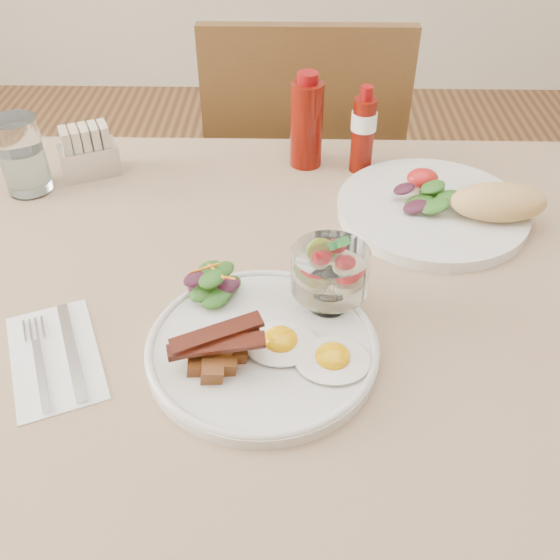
{
  "coord_description": "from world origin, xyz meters",
  "views": [
    {
      "loc": [
        -0.03,
        -0.65,
        1.3
      ],
      "look_at": [
        -0.04,
        -0.06,
        0.82
      ],
      "focal_mm": 40.0,
      "sensor_mm": 36.0,
      "label": 1
    }
  ],
  "objects": [
    {
      "name": "side_salad",
      "position": [
        -0.12,
        -0.03,
        0.79
      ],
      "size": [
        0.08,
        0.07,
        0.04
      ],
      "rotation": [
        0.0,
        0.0,
        0.04
      ],
      "color": "#194E14",
      "rests_on": "main_plate"
    },
    {
      "name": "ketchup_bottle",
      "position": [
        -0.0,
        0.35,
        0.83
      ],
      "size": [
        0.06,
        0.06,
        0.17
      ],
      "rotation": [
        0.0,
        0.0,
        0.01
      ],
      "color": "#5E0D05",
      "rests_on": "table"
    },
    {
      "name": "sugar_caddy",
      "position": [
        -0.37,
        0.3,
        0.79
      ],
      "size": [
        0.11,
        0.09,
        0.09
      ],
      "rotation": [
        0.0,
        0.0,
        0.42
      ],
      "color": "silver",
      "rests_on": "table"
    },
    {
      "name": "fried_eggs",
      "position": [
        -0.01,
        -0.14,
        0.77
      ],
      "size": [
        0.17,
        0.12,
        0.02
      ],
      "rotation": [
        0.0,
        0.0,
        0.23
      ],
      "color": "white",
      "rests_on": "main_plate"
    },
    {
      "name": "water_glass",
      "position": [
        -0.46,
        0.25,
        0.81
      ],
      "size": [
        0.07,
        0.07,
        0.13
      ],
      "color": "white",
      "rests_on": "table"
    },
    {
      "name": "chair_far",
      "position": [
        0.0,
        0.66,
        0.52
      ],
      "size": [
        0.42,
        0.42,
        0.93
      ],
      "color": "brown",
      "rests_on": "ground"
    },
    {
      "name": "fruit_cup",
      "position": [
        0.02,
        -0.05,
        0.82
      ],
      "size": [
        0.1,
        0.1,
        0.1
      ],
      "rotation": [
        0.0,
        0.0,
        0.03
      ],
      "color": "white",
      "rests_on": "main_plate"
    },
    {
      "name": "second_plate",
      "position": [
        0.22,
        0.18,
        0.77
      ],
      "size": [
        0.31,
        0.3,
        0.08
      ],
      "rotation": [
        0.0,
        0.0,
        0.11
      ],
      "color": "silver",
      "rests_on": "table"
    },
    {
      "name": "napkin_cutlery",
      "position": [
        -0.31,
        -0.13,
        0.75
      ],
      "size": [
        0.16,
        0.21,
        0.01
      ],
      "rotation": [
        0.0,
        0.0,
        0.41
      ],
      "color": "white",
      "rests_on": "table"
    },
    {
      "name": "main_plate",
      "position": [
        -0.06,
        -0.12,
        0.76
      ],
      "size": [
        0.28,
        0.28,
        0.02
      ],
      "primitive_type": "cylinder",
      "color": "silver",
      "rests_on": "table"
    },
    {
      "name": "table",
      "position": [
        0.0,
        0.0,
        0.66
      ],
      "size": [
        1.33,
        0.88,
        0.75
      ],
      "color": "brown",
      "rests_on": "ground"
    },
    {
      "name": "bacon_potato_pile",
      "position": [
        -0.11,
        -0.16,
        0.79
      ],
      "size": [
        0.11,
        0.07,
        0.05
      ],
      "rotation": [
        0.0,
        0.0,
        -0.2
      ],
      "color": "brown",
      "rests_on": "main_plate"
    },
    {
      "name": "hot_sauce_bottle",
      "position": [
        0.09,
        0.33,
        0.83
      ],
      "size": [
        0.05,
        0.05,
        0.15
      ],
      "rotation": [
        0.0,
        0.0,
        0.34
      ],
      "color": "#5E0D05",
      "rests_on": "table"
    }
  ]
}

